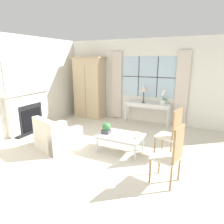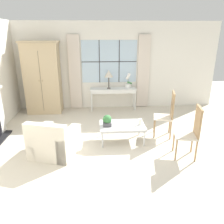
% 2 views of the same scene
% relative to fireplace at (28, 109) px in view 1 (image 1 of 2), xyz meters
% --- Properties ---
extents(ground_plane, '(14.00, 14.00, 0.00)m').
position_rel_fireplace_xyz_m(ground_plane, '(2.91, -0.48, -0.70)').
color(ground_plane, beige).
extents(wall_back_windowed, '(7.20, 0.14, 2.80)m').
position_rel_fireplace_xyz_m(wall_back_windowed, '(2.91, 2.54, 0.68)').
color(wall_back_windowed, white).
rests_on(wall_back_windowed, ground_plane).
extents(wall_left, '(0.06, 7.20, 2.80)m').
position_rel_fireplace_xyz_m(wall_left, '(-0.12, 0.12, 0.70)').
color(wall_left, white).
rests_on(wall_left, ground_plane).
extents(fireplace, '(0.34, 1.50, 2.12)m').
position_rel_fireplace_xyz_m(fireplace, '(0.00, 0.00, 0.00)').
color(fireplace, black).
rests_on(fireplace, ground_plane).
extents(armoire, '(1.13, 0.64, 2.22)m').
position_rel_fireplace_xyz_m(armoire, '(0.81, 2.18, 0.41)').
color(armoire, tan).
rests_on(armoire, ground_plane).
extents(console_table, '(1.51, 0.41, 0.72)m').
position_rel_fireplace_xyz_m(console_table, '(3.02, 2.25, -0.07)').
color(console_table, white).
rests_on(console_table, ground_plane).
extents(table_lamp, '(0.29, 0.29, 0.60)m').
position_rel_fireplace_xyz_m(table_lamp, '(2.87, 2.23, 0.50)').
color(table_lamp, '#4C4742').
rests_on(table_lamp, console_table).
extents(potted_orchid, '(0.22, 0.18, 0.49)m').
position_rel_fireplace_xyz_m(potted_orchid, '(3.51, 2.30, 0.21)').
color(potted_orchid, white).
rests_on(potted_orchid, console_table).
extents(armchair_upholstered, '(1.06, 1.06, 0.80)m').
position_rel_fireplace_xyz_m(armchair_upholstered, '(1.57, -0.57, -0.44)').
color(armchair_upholstered, beige).
rests_on(armchair_upholstered, ground_plane).
extents(side_chair_wooden, '(0.54, 0.54, 1.13)m').
position_rel_fireplace_xyz_m(side_chair_wooden, '(4.18, 0.12, -0.08)').
color(side_chair_wooden, beige).
rests_on(side_chair_wooden, ground_plane).
extents(accent_chair_wooden, '(0.52, 0.52, 1.09)m').
position_rel_fireplace_xyz_m(accent_chair_wooden, '(4.35, -0.88, -0.10)').
color(accent_chair_wooden, beige).
rests_on(accent_chair_wooden, ground_plane).
extents(coffee_table, '(1.04, 0.68, 0.42)m').
position_rel_fireplace_xyz_m(coffee_table, '(3.05, -0.08, -0.33)').
color(coffee_table, silver).
rests_on(coffee_table, ground_plane).
extents(potted_plant_small, '(0.20, 0.20, 0.26)m').
position_rel_fireplace_xyz_m(potted_plant_small, '(2.70, -0.12, -0.16)').
color(potted_plant_small, '#4C4C51').
rests_on(potted_plant_small, coffee_table).
extents(pillar_candle, '(0.11, 0.11, 0.16)m').
position_rel_fireplace_xyz_m(pillar_candle, '(3.46, -0.11, -0.22)').
color(pillar_candle, silver).
rests_on(pillar_candle, coffee_table).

